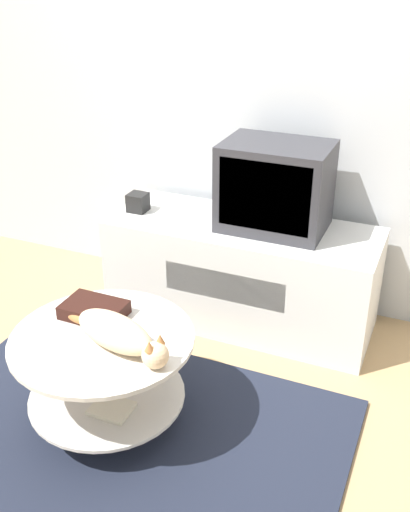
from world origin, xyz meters
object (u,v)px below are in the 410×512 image
(speaker, at_px, (138,202))
(dvd_box, at_px, (94,310))
(cat, at_px, (119,334))
(tv, at_px, (275,187))

(speaker, relative_size, dvd_box, 0.38)
(cat, bearing_deg, dvd_box, 160.77)
(speaker, bearing_deg, cat, -65.21)
(cat, bearing_deg, speaker, 131.31)
(tv, bearing_deg, cat, -104.25)
(dvd_box, bearing_deg, cat, -35.75)
(speaker, bearing_deg, tv, 6.40)
(speaker, distance_m, cat, 1.09)
(tv, distance_m, speaker, 0.75)
(dvd_box, bearing_deg, tv, 62.61)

